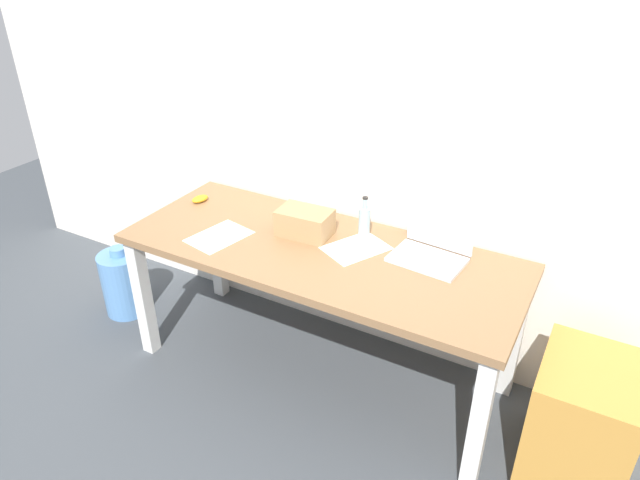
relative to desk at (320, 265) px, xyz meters
The scene contains 11 objects.
ground_plane 0.66m from the desk, ahead, with size 8.00×8.00×0.00m, color #42474C.
back_wall 0.78m from the desk, 90.00° to the left, with size 5.20×0.08×2.60m, color silver.
desk is the anchor object (origin of this frame).
laptop_right 0.54m from the desk, 20.60° to the left, with size 0.35×0.27×0.25m.
beer_bottle 0.30m from the desk, 56.88° to the left, with size 0.06×0.06×0.22m.
computer_mouse 0.86m from the desk, behind, with size 0.06×0.10×0.03m, color gold.
cardboard_box 0.23m from the desk, 146.31° to the left, with size 0.26×0.17×0.13m, color tan.
paper_sheet_front_left 0.52m from the desk, 164.42° to the right, with size 0.21×0.30×0.00m, color white.
paper_sheet_near_back 0.20m from the desk, 31.35° to the left, with size 0.21×0.30×0.00m, color white.
water_cooler_jug 1.39m from the desk, behind, with size 0.26×0.26×0.45m.
filing_cabinet 1.33m from the desk, ahead, with size 0.40×0.48×0.57m, color #C68938.
Camera 1 is at (1.16, -2.08, 2.14)m, focal length 32.27 mm.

